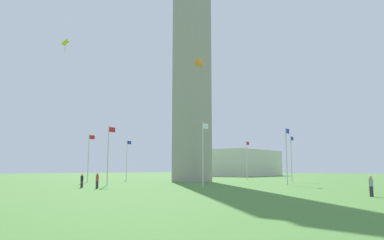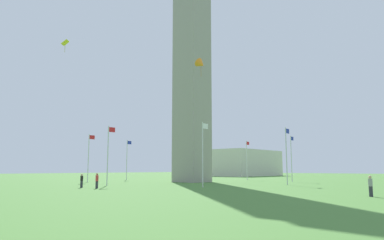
% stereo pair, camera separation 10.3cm
% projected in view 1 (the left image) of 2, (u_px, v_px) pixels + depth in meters
% --- Properties ---
extents(ground_plane, '(260.00, 260.00, 0.00)m').
position_uv_depth(ground_plane, '(192.00, 182.00, 58.87)').
color(ground_plane, '#477A33').
extents(obelisk_monument, '(4.73, 4.73, 43.04)m').
position_uv_depth(obelisk_monument, '(192.00, 55.00, 61.76)').
color(obelisk_monument, gray).
rests_on(obelisk_monument, ground).
extents(flagpole_n, '(1.12, 0.14, 7.75)m').
position_uv_depth(flagpole_n, '(247.00, 158.00, 72.15)').
color(flagpole_n, silver).
rests_on(flagpole_n, ground).
extents(flagpole_ne, '(1.12, 0.14, 7.75)m').
position_uv_depth(flagpole_ne, '(186.00, 159.00, 76.11)').
color(flagpole_ne, silver).
rests_on(flagpole_ne, ground).
extents(flagpole_e, '(1.12, 0.14, 7.75)m').
position_uv_depth(flagpole_e, '(127.00, 158.00, 70.33)').
color(flagpole_e, silver).
rests_on(flagpole_e, ground).
extents(flagpole_se, '(1.12, 0.14, 7.75)m').
position_uv_depth(flagpole_se, '(89.00, 156.00, 58.20)').
color(flagpole_se, silver).
rests_on(flagpole_se, ground).
extents(flagpole_s, '(1.12, 0.14, 7.75)m').
position_uv_depth(flagpole_s, '(108.00, 153.00, 46.82)').
color(flagpole_s, silver).
rests_on(flagpole_s, ground).
extents(flagpole_sw, '(1.12, 0.14, 7.75)m').
position_uv_depth(flagpole_sw, '(203.00, 151.00, 42.86)').
color(flagpole_sw, silver).
rests_on(flagpole_sw, ground).
extents(flagpole_w, '(1.12, 0.14, 7.75)m').
position_uv_depth(flagpole_w, '(287.00, 153.00, 48.64)').
color(flagpole_w, silver).
rests_on(flagpole_w, ground).
extents(flagpole_nw, '(1.12, 0.14, 7.75)m').
position_uv_depth(flagpole_nw, '(291.00, 156.00, 60.77)').
color(flagpole_nw, silver).
rests_on(flagpole_nw, ground).
extents(person_gray_shirt, '(0.32, 0.32, 1.64)m').
position_uv_depth(person_gray_shirt, '(371.00, 186.00, 28.18)').
color(person_gray_shirt, '#2D2D38').
rests_on(person_gray_shirt, ground).
extents(person_black_shirt, '(0.32, 0.32, 1.60)m').
position_uv_depth(person_black_shirt, '(82.00, 181.00, 41.46)').
color(person_black_shirt, '#2D2D38').
rests_on(person_black_shirt, ground).
extents(person_red_shirt, '(0.32, 0.32, 1.69)m').
position_uv_depth(person_red_shirt, '(97.00, 181.00, 39.88)').
color(person_red_shirt, '#2D2D38').
rests_on(person_red_shirt, ground).
extents(kite_yellow_diamond, '(1.16, 1.12, 1.56)m').
position_uv_depth(kite_yellow_diamond, '(65.00, 43.00, 45.08)').
color(kite_yellow_diamond, yellow).
extents(kite_orange_delta, '(1.30, 1.71, 2.66)m').
position_uv_depth(kite_orange_delta, '(201.00, 64.00, 50.00)').
color(kite_orange_delta, orange).
extents(distant_building, '(24.23, 14.50, 7.77)m').
position_uv_depth(distant_building, '(242.00, 163.00, 110.87)').
color(distant_building, beige).
rests_on(distant_building, ground).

